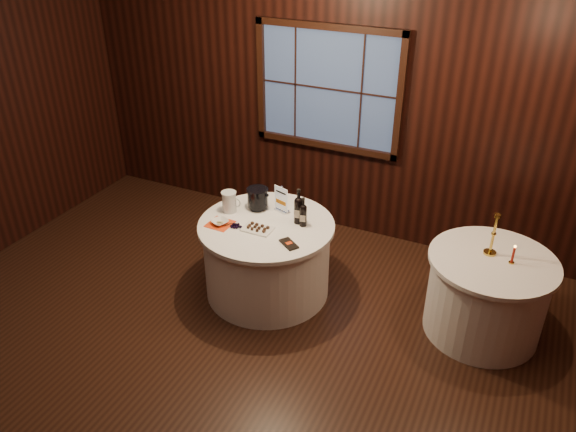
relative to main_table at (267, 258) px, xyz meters
The scene contains 16 objects.
ground 1.07m from the main_table, 90.00° to the right, with size 6.00×6.00×0.00m, color black.
back_wall 1.88m from the main_table, 90.00° to the left, with size 6.00×0.10×3.00m.
main_table is the anchor object (origin of this frame).
side_table 2.02m from the main_table, ahead, with size 1.08×1.08×0.77m.
sign_stand 0.55m from the main_table, 84.00° to the left, with size 0.16×0.12×0.27m.
port_bottle_left 0.61m from the main_table, 29.22° to the left, with size 0.08×0.09×0.35m.
port_bottle_right 0.61m from the main_table, 19.84° to the left, with size 0.07×0.08×0.29m.
ice_bucket 0.58m from the main_table, 132.82° to the left, with size 0.21×0.21×0.21m.
chocolate_plate 0.42m from the main_table, 98.94° to the right, with size 0.27×0.18×0.04m.
chocolate_box 0.57m from the main_table, 34.52° to the right, with size 0.19×0.10×0.02m, color black.
grape_bunch 0.50m from the main_table, 138.90° to the right, with size 0.18×0.09×0.04m.
glass_pitcher 0.65m from the main_table, behind, with size 0.19×0.15×0.21m.
orange_napkin 0.58m from the main_table, 153.55° to the right, with size 0.22×0.22×0.00m, color red.
cracker_bowl 0.59m from the main_table, 153.55° to the right, with size 0.15×0.15×0.04m, color white.
brass_candlestick 2.06m from the main_table, 10.72° to the left, with size 0.11×0.11×0.39m.
red_candle 2.21m from the main_table, ahead, with size 0.05×0.05×0.18m.
Camera 1 is at (2.10, -2.97, 3.43)m, focal length 35.00 mm.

